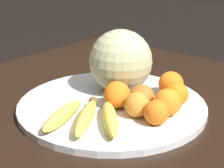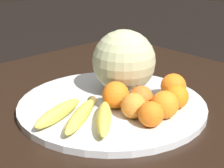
{
  "view_description": "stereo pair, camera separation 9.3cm",
  "coord_description": "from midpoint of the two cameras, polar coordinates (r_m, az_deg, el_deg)",
  "views": [
    {
      "loc": [
        -0.59,
        -0.54,
        1.11
      ],
      "look_at": [
        0.07,
        0.03,
        0.77
      ],
      "focal_mm": 60.0,
      "sensor_mm": 36.0,
      "label": 1
    },
    {
      "loc": [
        -0.52,
        -0.61,
        1.11
      ],
      "look_at": [
        0.07,
        0.03,
        0.77
      ],
      "focal_mm": 60.0,
      "sensor_mm": 36.0,
      "label": 2
    }
  ],
  "objects": [
    {
      "name": "orange_front_left",
      "position": [
        0.98,
        6.32,
        -0.04
      ],
      "size": [
        0.07,
        0.07,
        0.07
      ],
      "color": "orange",
      "rests_on": "fruit_bowl"
    },
    {
      "name": "orange_back_right",
      "position": [
        0.83,
        3.61,
        -4.39
      ],
      "size": [
        0.06,
        0.06,
        0.06
      ],
      "color": "orange",
      "rests_on": "fruit_bowl"
    },
    {
      "name": "melon",
      "position": [
        0.99,
        -1.35,
        3.48
      ],
      "size": [
        0.17,
        0.17,
        0.17
      ],
      "color": "#B2B789",
      "rests_on": "fruit_bowl"
    },
    {
      "name": "orange_top_small",
      "position": [
        0.86,
        0.79,
        -3.23
      ],
      "size": [
        0.06,
        0.06,
        0.06
      ],
      "color": "orange",
      "rests_on": "fruit_bowl"
    },
    {
      "name": "banana_bunch",
      "position": [
        0.84,
        -7.17,
        -5.02
      ],
      "size": [
        0.21,
        0.2,
        0.03
      ],
      "rotation": [
        0.0,
        0.0,
        3.7
      ],
      "color": "brown",
      "rests_on": "fruit_bowl"
    },
    {
      "name": "fruit_bowl",
      "position": [
        0.95,
        -2.8,
        -3.28
      ],
      "size": [
        0.48,
        0.48,
        0.02
      ],
      "color": "silver",
      "rests_on": "kitchen_table"
    },
    {
      "name": "produce_tag",
      "position": [
        0.96,
        4.77,
        -2.47
      ],
      "size": [
        0.1,
        0.04,
        0.0
      ],
      "rotation": [
        0.0,
        0.0,
        -0.11
      ],
      "color": "white",
      "rests_on": "fruit_bowl"
    },
    {
      "name": "orange_mid_center",
      "position": [
        0.9,
        -1.98,
        -1.77
      ],
      "size": [
        0.07,
        0.07,
        0.07
      ],
      "color": "orange",
      "rests_on": "fruit_bowl"
    },
    {
      "name": "kitchen_table",
      "position": [
        0.93,
        -4.52,
        -10.5
      ],
      "size": [
        1.24,
        1.14,
        0.71
      ],
      "color": "black",
      "rests_on": "ground_plane"
    },
    {
      "name": "orange_front_right",
      "position": [
        0.93,
        6.96,
        -1.57
      ],
      "size": [
        0.06,
        0.06,
        0.06
      ],
      "color": "orange",
      "rests_on": "fruit_bowl"
    },
    {
      "name": "orange_side_extra",
      "position": [
        0.87,
        5.46,
        -2.85
      ],
      "size": [
        0.06,
        0.06,
        0.06
      ],
      "color": "orange",
      "rests_on": "fruit_bowl"
    },
    {
      "name": "orange_back_left",
      "position": [
        0.91,
        1.76,
        -1.91
      ],
      "size": [
        0.06,
        0.06,
        0.06
      ],
      "color": "orange",
      "rests_on": "fruit_bowl"
    }
  ]
}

